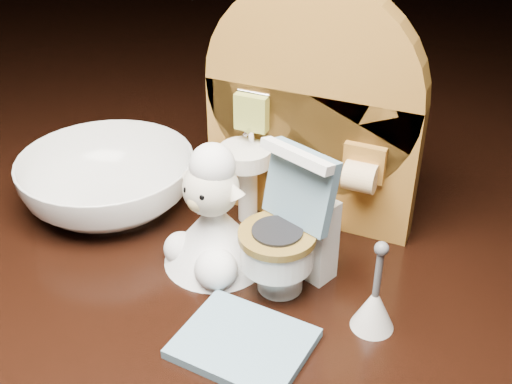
% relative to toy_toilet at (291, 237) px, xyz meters
% --- Properties ---
extents(backdrop_panel, '(0.13, 0.05, 0.15)m').
position_rel_toy_toilet_xyz_m(backdrop_panel, '(-0.01, 0.06, 0.04)').
color(backdrop_panel, '#9E6926').
rests_on(backdrop_panel, ground).
extents(toy_toilet, '(0.05, 0.06, 0.08)m').
position_rel_toy_toilet_xyz_m(toy_toilet, '(0.00, 0.00, 0.00)').
color(toy_toilet, white).
rests_on(toy_toilet, ground).
extents(bath_mat, '(0.07, 0.06, 0.00)m').
position_rel_toy_toilet_xyz_m(bath_mat, '(-0.00, -0.06, -0.03)').
color(bath_mat, '#62889D').
rests_on(bath_mat, ground).
extents(toilet_brush, '(0.02, 0.02, 0.05)m').
position_rel_toy_toilet_xyz_m(toilet_brush, '(0.05, -0.02, -0.02)').
color(toilet_brush, white).
rests_on(toilet_brush, ground).
extents(plush_lamb, '(0.06, 0.06, 0.08)m').
position_rel_toy_toilet_xyz_m(plush_lamb, '(-0.05, -0.00, -0.00)').
color(plush_lamb, white).
rests_on(plush_lamb, ground).
extents(ceramic_bowl, '(0.11, 0.11, 0.04)m').
position_rel_toy_toilet_xyz_m(ceramic_bowl, '(-0.13, 0.02, -0.01)').
color(ceramic_bowl, white).
rests_on(ceramic_bowl, ground).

